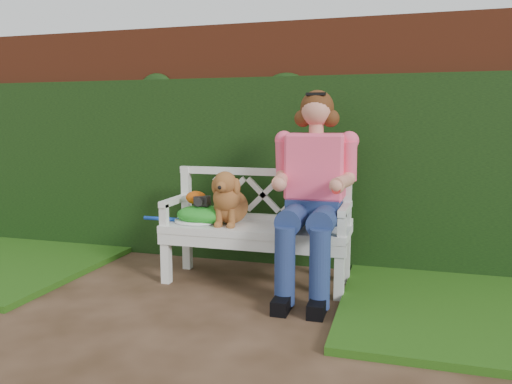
# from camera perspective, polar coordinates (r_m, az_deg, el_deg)

# --- Properties ---
(ground) EXTENTS (60.00, 60.00, 0.00)m
(ground) POSITION_cam_1_polar(r_m,az_deg,el_deg) (3.39, -11.34, -14.83)
(ground) COLOR #302011
(brick_wall) EXTENTS (10.00, 0.30, 2.20)m
(brick_wall) POSITION_cam_1_polar(r_m,az_deg,el_deg) (4.89, -1.35, 5.64)
(brick_wall) COLOR maroon
(brick_wall) RESTS_ON ground
(ivy_hedge) EXTENTS (10.00, 0.18, 1.70)m
(ivy_hedge) POSITION_cam_1_polar(r_m,az_deg,el_deg) (4.70, -2.15, 2.47)
(ivy_hedge) COLOR #1B390F
(ivy_hedge) RESTS_ON ground
(garden_bench) EXTENTS (1.61, 0.70, 0.48)m
(garden_bench) POSITION_cam_1_polar(r_m,az_deg,el_deg) (4.09, 0.00, -7.10)
(garden_bench) COLOR white
(garden_bench) RESTS_ON ground
(seated_woman) EXTENTS (0.96, 1.08, 1.59)m
(seated_woman) POSITION_cam_1_polar(r_m,az_deg,el_deg) (3.85, 6.66, 0.37)
(seated_woman) COLOR #E15874
(seated_woman) RESTS_ON ground
(dog) EXTENTS (0.41, 0.48, 0.45)m
(dog) POSITION_cam_1_polar(r_m,az_deg,el_deg) (4.03, -3.03, -0.57)
(dog) COLOR #A27145
(dog) RESTS_ON garden_bench
(tennis_racket) EXTENTS (0.74, 0.53, 0.03)m
(tennis_racket) POSITION_cam_1_polar(r_m,az_deg,el_deg) (4.16, -7.30, -3.26)
(tennis_racket) COLOR beige
(tennis_racket) RESTS_ON garden_bench
(green_bag) EXTENTS (0.53, 0.47, 0.15)m
(green_bag) POSITION_cam_1_polar(r_m,az_deg,el_deg) (4.13, -6.15, -2.51)
(green_bag) COLOR green
(green_bag) RESTS_ON garden_bench
(camera_item) EXTENTS (0.12, 0.09, 0.08)m
(camera_item) POSITION_cam_1_polar(r_m,az_deg,el_deg) (4.09, -6.18, -1.00)
(camera_item) COLOR black
(camera_item) RESTS_ON green_bag
(baseball_glove) EXTENTS (0.20, 0.17, 0.11)m
(baseball_glove) POSITION_cam_1_polar(r_m,az_deg,el_deg) (4.16, -6.87, -0.64)
(baseball_glove) COLOR #C04D0C
(baseball_glove) RESTS_ON green_bag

